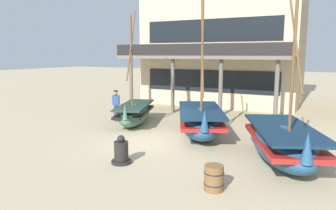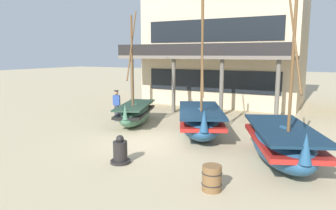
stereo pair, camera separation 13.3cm
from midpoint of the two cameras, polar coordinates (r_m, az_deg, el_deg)
The scene contains 8 objects.
ground_plane at distance 13.36m, azimuth -1.70°, elevation -6.55°, with size 120.00×120.00×0.00m, color tan.
fishing_boat_near_left at distance 16.43m, azimuth -5.71°, elevation -1.45°, with size 2.56×4.17×5.78m.
fishing_boat_centre_large at distance 14.14m, azimuth 6.10°, elevation -2.86°, with size 3.62×5.02×5.93m.
fishing_boat_far_right at distance 11.27m, azimuth 20.31°, elevation -6.50°, with size 3.41×4.89×5.92m.
fisherman_by_hull at distance 17.38m, azimuth -9.04°, elevation -0.16°, with size 0.42×0.34×1.68m.
capstan_winch at distance 10.79m, azimuth -8.26°, elevation -8.42°, with size 0.68×0.68×0.96m.
wooden_barrel at distance 8.73m, azimuth 8.37°, elevation -12.93°, with size 0.56×0.56×0.70m.
harbor_building_main at distance 24.47m, azimuth 10.60°, elevation 12.59°, with size 11.37×9.48×10.29m.
Camera 2 is at (6.33, -11.20, 3.62)m, focal length 33.75 mm.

